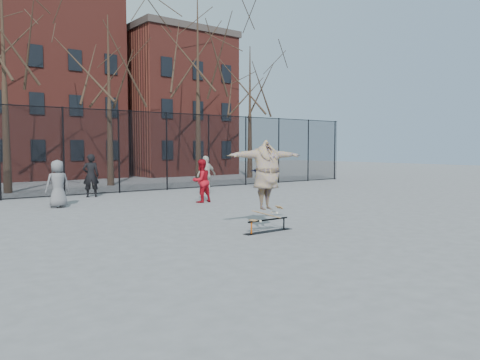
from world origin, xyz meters
TOP-DOWN VIEW (x-y plane):
  - ground at (0.00, 0.00)m, footprint 100.00×100.00m
  - skate_rail at (-0.01, 0.80)m, footprint 1.52×0.23m
  - skateboard at (-0.07, 0.80)m, footprint 0.92×0.22m
  - skater at (-0.07, 0.80)m, footprint 2.28×0.90m
  - bystander_black at (-0.56, 12.00)m, footprint 0.79×0.63m
  - bystander_red at (2.18, 7.32)m, footprint 0.92×0.76m
  - bystander_white at (4.13, 9.87)m, footprint 1.10×0.55m
  - bystander_navy at (8.99, 11.29)m, footprint 1.60×1.09m
  - bystander_extra at (-2.83, 9.19)m, footprint 0.88×0.59m
  - fence at (-0.01, 13.00)m, footprint 34.03×0.07m
  - tree_row at (-0.25, 17.15)m, footprint 33.66×7.46m
  - rowhouses at (0.72, 26.00)m, footprint 29.00×7.00m

SIDE VIEW (x-z plane):
  - ground at x=0.00m, z-range 0.00..0.00m
  - skate_rail at x=-0.01m, z-range -0.04..0.30m
  - skateboard at x=-0.07m, z-range 0.33..0.44m
  - bystander_navy at x=8.99m, z-range 0.00..1.66m
  - bystander_red at x=2.18m, z-range 0.00..1.73m
  - bystander_extra at x=-2.83m, z-range 0.00..1.75m
  - bystander_white at x=4.13m, z-range 0.00..1.81m
  - bystander_black at x=-0.56m, z-range 0.00..1.91m
  - skater at x=-0.07m, z-range 0.44..2.25m
  - fence at x=-0.01m, z-range 0.05..4.05m
  - rowhouses at x=0.72m, z-range -0.44..12.56m
  - tree_row at x=-0.25m, z-range 2.02..12.69m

